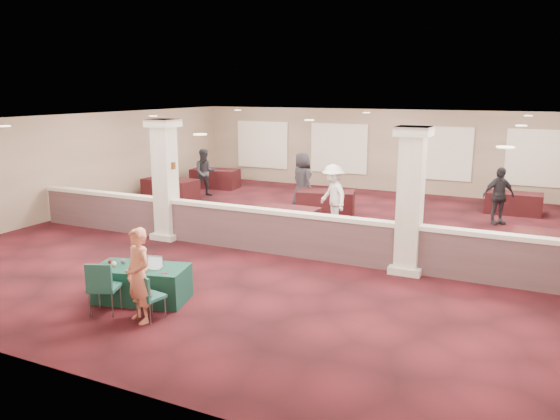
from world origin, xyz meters
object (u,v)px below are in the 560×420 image
at_px(woman, 139,275).
at_px(far_table_back_center, 326,202).
at_px(attendee_d, 302,181).
at_px(conf_chair_side, 102,284).
at_px(attendee_b, 333,196).
at_px(far_table_front_center, 285,221).
at_px(far_table_front_right, 556,251).
at_px(far_table_front_left, 170,190).
at_px(near_table, 142,283).
at_px(conf_chair_main, 147,294).
at_px(far_table_back_left, 215,178).
at_px(attendee_c, 499,196).
at_px(attendee_a, 205,173).
at_px(far_table_back_right, 514,203).

distance_m(woman, far_table_back_center, 9.34).
bearing_deg(attendee_d, conf_chair_side, 126.52).
bearing_deg(conf_chair_side, attendee_d, 70.57).
height_order(far_table_back_center, attendee_b, attendee_b).
xyz_separation_m(far_table_front_center, far_table_front_right, (6.80, 0.00, 0.01)).
bearing_deg(far_table_front_left, near_table, -56.50).
relative_size(conf_chair_main, far_table_back_left, 0.44).
bearing_deg(attendee_c, far_table_front_left, 151.45).
height_order(far_table_front_left, attendee_c, attendee_c).
bearing_deg(conf_chair_side, conf_chair_main, -10.66).
xyz_separation_m(conf_chair_side, attendee_d, (-0.33, 9.70, 0.37)).
xyz_separation_m(far_table_front_right, attendee_d, (-7.66, 3.20, 0.57)).
bearing_deg(near_table, attendee_c, 44.96).
relative_size(attendee_a, attendee_d, 0.93).
bearing_deg(attendee_c, far_table_back_right, 41.62).
relative_size(far_table_front_center, attendee_b, 1.01).
bearing_deg(far_table_front_left, attendee_a, 65.27).
height_order(woman, attendee_c, attendee_c).
relative_size(far_table_front_right, attendee_d, 0.99).
distance_m(conf_chair_main, far_table_front_center, 6.35).
bearing_deg(conf_chair_main, attendee_d, 106.73).
relative_size(far_table_front_left, far_table_front_center, 1.06).
height_order(far_table_back_center, attendee_d, attendee_d).
height_order(conf_chair_main, far_table_front_center, conf_chair_main).
bearing_deg(conf_chair_main, far_table_front_right, 54.05).
relative_size(far_table_back_left, attendee_a, 1.06).
relative_size(far_table_front_right, far_table_back_right, 1.10).
bearing_deg(woman, far_table_back_center, 112.70).
height_order(conf_chair_side, attendee_c, attendee_c).
bearing_deg(far_table_back_left, far_table_front_center, -43.38).
bearing_deg(attendee_d, attendee_b, 168.81).
xyz_separation_m(near_table, far_table_back_center, (0.48, 8.55, 0.03)).
bearing_deg(attendee_c, near_table, -156.81).
distance_m(far_table_front_left, attendee_b, 6.66).
height_order(far_table_back_center, attendee_a, attendee_a).
xyz_separation_m(far_table_front_right, far_table_back_right, (-1.17, 5.46, -0.04)).
distance_m(far_table_back_center, far_table_back_right, 6.09).
bearing_deg(conf_chair_side, far_table_front_left, 98.75).
height_order(far_table_front_center, attendee_b, attendee_b).
bearing_deg(attendee_a, woman, -104.13).
bearing_deg(attendee_b, far_table_back_right, 80.41).
relative_size(attendee_a, attendee_c, 1.04).
bearing_deg(far_table_front_right, far_table_front_left, 169.33).
xyz_separation_m(woman, far_table_back_center, (-0.13, 9.33, -0.47)).
xyz_separation_m(far_table_back_center, far_table_back_right, (5.53, 2.56, -0.02)).
height_order(conf_chair_side, far_table_front_left, conf_chair_side).
bearing_deg(far_table_back_left, far_table_front_right, -23.25).
bearing_deg(far_table_front_left, far_table_back_center, 5.46).
bearing_deg(far_table_front_right, woman, -135.58).
xyz_separation_m(attendee_a, attendee_c, (10.31, 0.06, -0.03)).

